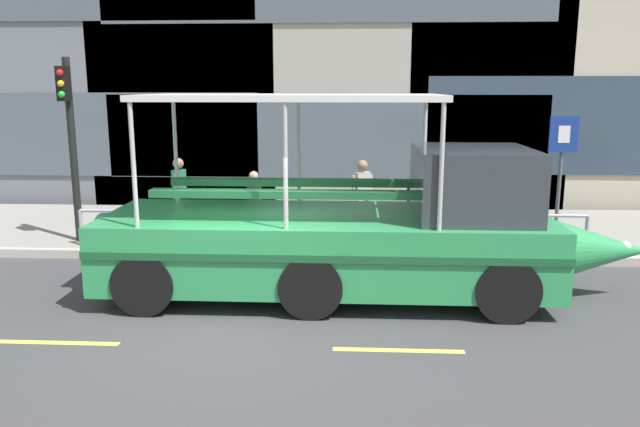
{
  "coord_description": "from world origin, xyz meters",
  "views": [
    {
      "loc": [
        1.75,
        -9.12,
        3.54
      ],
      "look_at": [
        1.17,
        1.7,
        1.3
      ],
      "focal_mm": 34.55,
      "sensor_mm": 36.0,
      "label": 1
    }
  ],
  "objects_px": {
    "traffic_light_pole": "(70,132)",
    "parking_sign": "(562,158)",
    "pedestrian_mid_left": "(362,192)",
    "pedestrian_mid_right": "(254,198)",
    "pedestrian_near_bow": "(482,202)",
    "pedestrian_near_stern": "(179,189)",
    "duck_tour_boat": "(358,233)"
  },
  "relations": [
    {
      "from": "parking_sign",
      "to": "pedestrian_near_stern",
      "type": "xyz_separation_m",
      "value": [
        -8.37,
        0.35,
        -0.8
      ]
    },
    {
      "from": "pedestrian_mid_left",
      "to": "parking_sign",
      "type": "bearing_deg",
      "value": -3.23
    },
    {
      "from": "traffic_light_pole",
      "to": "parking_sign",
      "type": "relative_size",
      "value": 1.44
    },
    {
      "from": "pedestrian_mid_right",
      "to": "pedestrian_near_stern",
      "type": "xyz_separation_m",
      "value": [
        -1.73,
        0.13,
        0.16
      ]
    },
    {
      "from": "pedestrian_near_bow",
      "to": "pedestrian_near_stern",
      "type": "bearing_deg",
      "value": 176.3
    },
    {
      "from": "pedestrian_mid_right",
      "to": "parking_sign",
      "type": "bearing_deg",
      "value": -1.94
    },
    {
      "from": "pedestrian_mid_left",
      "to": "pedestrian_near_stern",
      "type": "height_order",
      "value": "pedestrian_near_stern"
    },
    {
      "from": "traffic_light_pole",
      "to": "pedestrian_near_bow",
      "type": "relative_size",
      "value": 2.61
    },
    {
      "from": "pedestrian_near_bow",
      "to": "pedestrian_mid_right",
      "type": "relative_size",
      "value": 1.0
    },
    {
      "from": "traffic_light_pole",
      "to": "pedestrian_near_stern",
      "type": "xyz_separation_m",
      "value": [
        2.11,
        0.7,
        -1.34
      ]
    },
    {
      "from": "traffic_light_pole",
      "to": "parking_sign",
      "type": "xyz_separation_m",
      "value": [
        10.49,
        0.35,
        -0.54
      ]
    },
    {
      "from": "duck_tour_boat",
      "to": "pedestrian_mid_left",
      "type": "bearing_deg",
      "value": 88.2
    },
    {
      "from": "pedestrian_mid_right",
      "to": "traffic_light_pole",
      "type": "bearing_deg",
      "value": -171.48
    },
    {
      "from": "pedestrian_mid_left",
      "to": "pedestrian_mid_right",
      "type": "relative_size",
      "value": 1.17
    },
    {
      "from": "pedestrian_near_bow",
      "to": "pedestrian_mid_right",
      "type": "bearing_deg",
      "value": 176.48
    },
    {
      "from": "pedestrian_mid_left",
      "to": "pedestrian_mid_right",
      "type": "distance_m",
      "value": 2.43
    },
    {
      "from": "pedestrian_mid_left",
      "to": "pedestrian_near_stern",
      "type": "relative_size",
      "value": 1.0
    },
    {
      "from": "duck_tour_boat",
      "to": "pedestrian_mid_right",
      "type": "distance_m",
      "value": 4.01
    },
    {
      "from": "duck_tour_boat",
      "to": "pedestrian_near_stern",
      "type": "bearing_deg",
      "value": 139.99
    },
    {
      "from": "pedestrian_near_bow",
      "to": "pedestrian_mid_right",
      "type": "xyz_separation_m",
      "value": [
        -5.0,
        0.31,
        -0.0
      ]
    },
    {
      "from": "pedestrian_mid_right",
      "to": "pedestrian_near_stern",
      "type": "height_order",
      "value": "pedestrian_near_stern"
    },
    {
      "from": "duck_tour_boat",
      "to": "pedestrian_mid_right",
      "type": "bearing_deg",
      "value": 125.3
    },
    {
      "from": "parking_sign",
      "to": "pedestrian_near_stern",
      "type": "relative_size",
      "value": 1.55
    },
    {
      "from": "pedestrian_near_bow",
      "to": "pedestrian_near_stern",
      "type": "relative_size",
      "value": 0.85
    },
    {
      "from": "parking_sign",
      "to": "pedestrian_near_stern",
      "type": "distance_m",
      "value": 8.42
    },
    {
      "from": "pedestrian_near_bow",
      "to": "pedestrian_mid_left",
      "type": "xyz_separation_m",
      "value": [
        -2.57,
        0.32,
        0.15
      ]
    },
    {
      "from": "pedestrian_near_bow",
      "to": "traffic_light_pole",
      "type": "bearing_deg",
      "value": -178.26
    },
    {
      "from": "traffic_light_pole",
      "to": "pedestrian_near_bow",
      "type": "distance_m",
      "value": 8.97
    },
    {
      "from": "traffic_light_pole",
      "to": "pedestrian_near_bow",
      "type": "bearing_deg",
      "value": 1.74
    },
    {
      "from": "pedestrian_near_bow",
      "to": "pedestrian_mid_left",
      "type": "relative_size",
      "value": 0.86
    },
    {
      "from": "duck_tour_boat",
      "to": "parking_sign",
      "type": "bearing_deg",
      "value": 35.19
    },
    {
      "from": "parking_sign",
      "to": "pedestrian_mid_right",
      "type": "height_order",
      "value": "parking_sign"
    }
  ]
}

